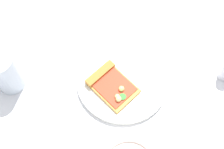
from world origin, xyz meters
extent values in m
plane|color=silver|center=(0.00, 0.00, 0.00)|extent=(2.40, 2.40, 0.00)
cylinder|color=silver|center=(0.04, -0.02, 0.01)|extent=(0.23, 0.23, 0.01)
cube|color=gold|center=(0.02, -0.06, 0.02)|extent=(0.13, 0.12, 0.01)
cube|color=#B77A33|center=(-0.02, -0.04, 0.02)|extent=(0.05, 0.08, 0.02)
cube|color=red|center=(0.02, -0.06, 0.02)|extent=(0.12, 0.10, 0.00)
sphere|color=#F2D87F|center=(0.04, -0.08, 0.03)|extent=(0.01, 0.01, 0.01)
sphere|color=#EAD172|center=(0.05, -0.06, 0.03)|extent=(0.01, 0.01, 0.01)
sphere|color=#F2D87F|center=(0.05, -0.08, 0.03)|extent=(0.01, 0.01, 0.01)
cylinder|color=#388433|center=(0.06, -0.07, 0.03)|extent=(0.02, 0.02, 0.00)
cylinder|color=silver|center=(-0.22, -0.14, 0.06)|extent=(0.07, 0.07, 0.12)
cylinder|color=#592D0F|center=(-0.22, -0.14, 0.04)|extent=(0.06, 0.06, 0.08)
cube|color=silver|center=(-0.16, 0.14, 0.00)|extent=(0.14, 0.17, 0.00)
camera|label=1|loc=(0.14, -0.33, 0.70)|focal=49.17mm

